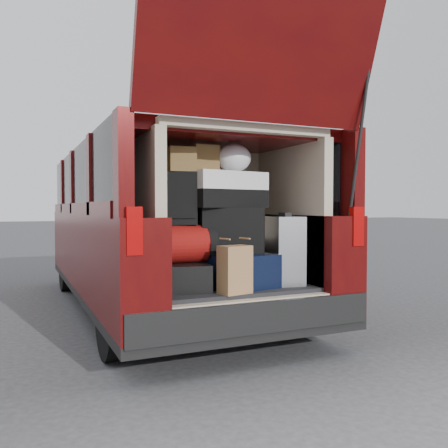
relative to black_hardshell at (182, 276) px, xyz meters
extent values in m
plane|color=#353537|center=(0.38, -0.14, -0.65)|extent=(80.00, 80.00, 0.00)
cylinder|color=black|center=(-0.44, 0.26, -0.33)|extent=(0.24, 0.64, 0.64)
cylinder|color=black|center=(1.20, 0.26, -0.33)|extent=(0.24, 0.64, 0.64)
cylinder|color=black|center=(-0.44, 3.56, -0.33)|extent=(0.24, 0.64, 0.64)
cylinder|color=black|center=(1.20, 3.56, -0.33)|extent=(0.24, 0.64, 0.64)
cube|color=black|center=(0.38, 1.94, -0.39)|extent=(1.90, 4.85, 0.08)
cube|color=#42070A|center=(-0.40, 1.94, 0.05)|extent=(0.33, 4.85, 0.80)
cube|color=#42070A|center=(1.17, 1.94, 0.05)|extent=(0.33, 4.85, 0.80)
cube|color=#42070A|center=(0.38, 1.94, 1.08)|extent=(1.82, 4.46, 0.10)
cube|color=black|center=(-0.50, 1.84, 0.79)|extent=(0.12, 4.25, 0.68)
cube|color=black|center=(1.26, 1.84, 0.79)|extent=(0.12, 4.25, 0.68)
cube|color=black|center=(0.38, -0.43, -0.25)|extent=(1.86, 0.16, 0.22)
cube|color=#990505|center=(-0.48, -0.47, 0.37)|extent=(0.10, 0.06, 0.30)
cube|color=#990505|center=(1.24, -0.47, 0.37)|extent=(0.10, 0.06, 0.30)
cube|color=black|center=(0.38, 0.14, -0.13)|extent=(1.24, 1.05, 0.06)
cube|color=#BCAD91|center=(-0.28, 0.14, 0.48)|extent=(0.08, 1.05, 1.15)
cube|color=#BCAD91|center=(1.04, 0.14, 0.48)|extent=(0.08, 1.05, 1.15)
cube|color=#BCAD91|center=(0.38, 0.69, 0.48)|extent=(1.34, 0.06, 1.15)
cube|color=#BCAD91|center=(0.38, 0.14, 1.08)|extent=(1.34, 1.05, 0.06)
cube|color=#42070A|center=(0.38, -0.60, 1.61)|extent=(1.75, 0.38, 1.02)
cylinder|color=black|center=(1.22, -0.54, 1.00)|extent=(0.02, 0.90, 0.76)
cube|color=black|center=(0.38, 0.14, -0.37)|extent=(1.24, 1.05, 0.55)
cube|color=black|center=(0.00, 0.00, 0.00)|extent=(0.45, 0.56, 0.20)
cube|color=black|center=(0.42, -0.02, 0.03)|extent=(0.58, 0.67, 0.26)
cube|color=silver|center=(0.84, -0.09, 0.17)|extent=(0.30, 0.40, 0.54)
cube|color=#A16F48|center=(0.28, -0.32, 0.07)|extent=(0.25, 0.18, 0.34)
cube|color=maroon|center=(0.02, 0.00, 0.24)|extent=(0.44, 0.29, 0.29)
cube|color=black|center=(0.40, 0.03, 0.34)|extent=(0.53, 0.37, 0.36)
cube|color=black|center=(-0.02, 0.04, 0.58)|extent=(0.31, 0.22, 0.40)
cube|color=white|center=(0.39, 0.07, 0.65)|extent=(0.68, 0.45, 0.28)
cube|color=brown|center=(0.00, 0.03, 0.87)|extent=(0.21, 0.18, 0.18)
cube|color=brown|center=(0.22, 0.11, 0.90)|extent=(0.21, 0.18, 0.20)
ellipsoid|color=silver|center=(0.46, 0.07, 0.91)|extent=(0.29, 0.27, 0.22)
camera|label=1|loc=(-1.16, -3.36, 0.51)|focal=38.00mm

